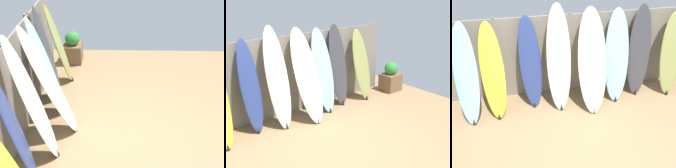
# 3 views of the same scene
# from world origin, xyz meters

# --- Properties ---
(ground) EXTENTS (7.68, 7.68, 0.00)m
(ground) POSITION_xyz_m (0.00, 0.00, 0.00)
(ground) COLOR #8E704C
(fence_back) EXTENTS (6.08, 0.11, 1.80)m
(fence_back) POSITION_xyz_m (-0.00, 2.01, 0.90)
(fence_back) COLOR gray
(fence_back) RESTS_ON ground
(surfboard_navy_2) EXTENTS (0.48, 0.49, 1.90)m
(surfboard_navy_2) POSITION_xyz_m (-0.83, 1.69, 0.94)
(surfboard_navy_2) COLOR navy
(surfboard_navy_2) RESTS_ON ground
(surfboard_cream_3) EXTENTS (0.49, 0.64, 2.09)m
(surfboard_cream_3) POSITION_xyz_m (-0.29, 1.57, 1.03)
(surfboard_cream_3) COLOR beige
(surfboard_cream_3) RESTS_ON ground
(surfboard_cream_4) EXTENTS (0.57, 0.85, 1.99)m
(surfboard_cream_4) POSITION_xyz_m (0.36, 1.46, 0.99)
(surfboard_cream_4) COLOR beige
(surfboard_cream_4) RESTS_ON ground
(surfboard_skyblue_5) EXTENTS (0.52, 0.61, 1.92)m
(surfboard_skyblue_5) POSITION_xyz_m (0.92, 1.63, 0.95)
(surfboard_skyblue_5) COLOR #8CB7D6
(surfboard_skyblue_5) RESTS_ON ground
(surfboard_charcoal_6) EXTENTS (0.49, 0.45, 1.96)m
(surfboard_charcoal_6) POSITION_xyz_m (1.44, 1.71, 0.97)
(surfboard_charcoal_6) COLOR #38383D
(surfboard_charcoal_6) RESTS_ON ground
(surfboard_olive_7) EXTENTS (0.51, 0.55, 1.78)m
(surfboard_olive_7) POSITION_xyz_m (2.13, 1.63, 0.88)
(surfboard_olive_7) COLOR olive
(surfboard_olive_7) RESTS_ON ground
(planter_box) EXTENTS (0.49, 0.45, 0.80)m
(planter_box) POSITION_xyz_m (3.14, 1.50, 0.35)
(planter_box) COLOR brown
(planter_box) RESTS_ON ground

